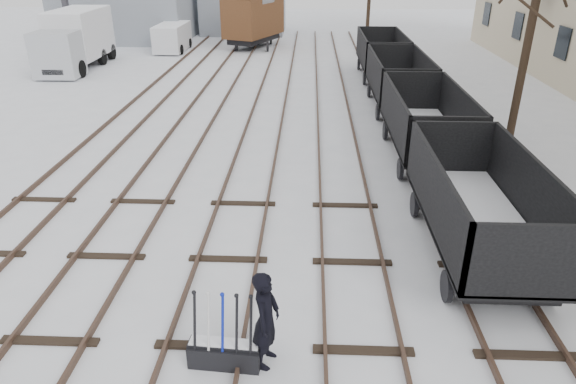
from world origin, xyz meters
name	(u,v)px	position (x,y,z in m)	size (l,w,h in m)	color
ground	(205,347)	(0.00, 0.00, 0.00)	(120.00, 120.00, 0.00)	white
tracks	(265,122)	(0.00, 13.67, 0.07)	(13.90, 52.00, 0.16)	black
shed_left	(129,13)	(-13.00, 36.00, 2.05)	(10.00, 8.00, 4.10)	#8D959F
shed_right	(244,6)	(-4.00, 40.00, 2.25)	(7.00, 6.00, 4.50)	#8D959F
ground_frame	(225,352)	(0.46, -0.42, 0.28)	(1.33, 0.52, 1.49)	black
worker	(266,320)	(1.21, -0.32, 0.96)	(0.70, 0.46, 1.92)	black
freight_wagon_a	(477,220)	(6.00, 3.59, 0.94)	(2.41, 6.01, 2.46)	black
freight_wagon_b	(425,133)	(6.00, 9.99, 0.94)	(2.41, 6.01, 2.46)	black
freight_wagon_c	(398,88)	(6.00, 16.39, 0.94)	(2.41, 6.01, 2.46)	black
freight_wagon_d	(381,61)	(6.00, 22.79, 0.94)	(2.41, 6.01, 2.46)	black
box_van_wagon	(253,15)	(-2.36, 32.26, 2.32)	(4.55, 5.87, 3.98)	black
lorry	(75,39)	(-12.57, 24.40, 1.77)	(2.61, 7.64, 3.44)	black
panel_van	(172,37)	(-8.13, 30.57, 0.99)	(1.98, 4.34, 1.90)	silver
crane	(69,15)	(-15.24, 29.93, 2.54)	(2.25, 5.74, 9.66)	#313036
tree_near	(529,38)	(9.65, 11.70, 3.94)	(0.30, 0.30, 7.88)	black
tree_far_left	(264,2)	(-2.38, 41.71, 2.41)	(0.30, 0.30, 4.82)	black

